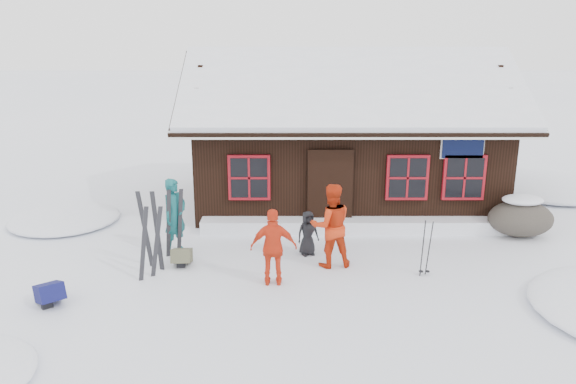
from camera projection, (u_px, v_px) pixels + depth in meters
name	position (u px, v px, depth m)	size (l,w,h in m)	color
ground	(295.00, 269.00, 11.85)	(120.00, 120.00, 0.00)	white
mountain_hut	(345.00, 148.00, 16.20)	(8.90, 6.09, 4.42)	black
snow_drift	(354.00, 225.00, 13.96)	(7.60, 0.60, 0.35)	white
snow_mounds	(362.00, 237.00, 13.64)	(20.60, 13.20, 0.48)	white
skier_teal	(175.00, 216.00, 12.52)	(0.62, 0.41, 1.71)	#13575B
skier_orange_left	(331.00, 225.00, 11.76)	(0.88, 0.68, 1.81)	red
skier_orange_right	(274.00, 247.00, 10.92)	(0.91, 0.38, 1.56)	red
skier_crouched	(308.00, 233.00, 12.46)	(0.50, 0.32, 1.02)	black
boulder	(521.00, 217.00, 13.63)	(1.57, 1.18, 0.91)	#48423A
ski_pair_left	(150.00, 244.00, 11.23)	(0.54, 0.26, 1.56)	black
ski_pair_mid	(151.00, 231.00, 11.68)	(0.54, 0.23, 1.73)	black
ski_pair_right	(174.00, 224.00, 12.40)	(0.42, 0.23, 1.56)	black
ski_poles	(426.00, 249.00, 11.38)	(0.22, 0.11, 1.22)	black
backpack_blue	(50.00, 296.00, 10.28)	(0.44, 0.58, 0.32)	#111249
backpack_olive	(182.00, 259.00, 11.99)	(0.40, 0.53, 0.29)	#51513A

